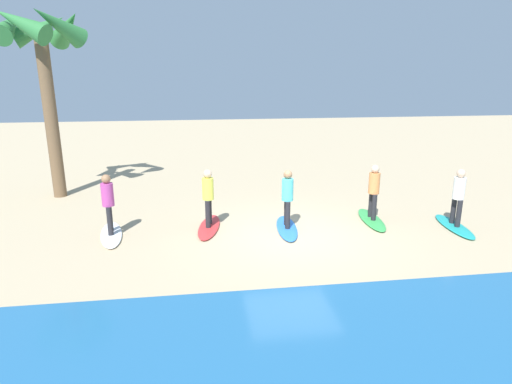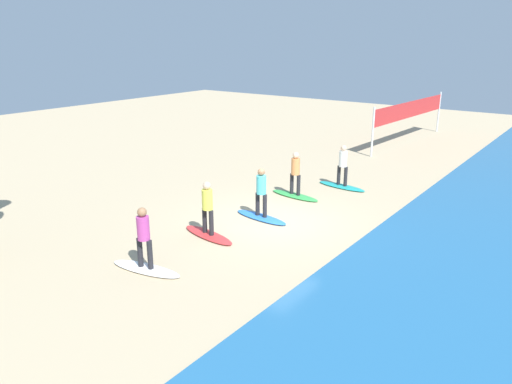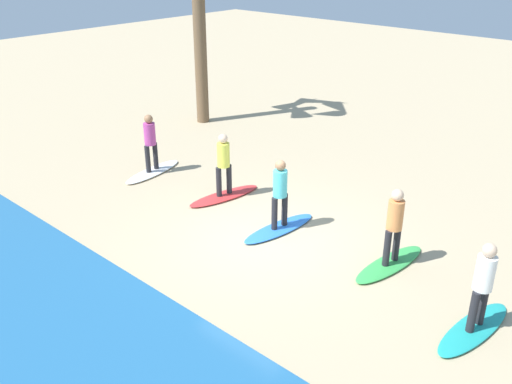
{
  "view_description": "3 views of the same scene",
  "coord_description": "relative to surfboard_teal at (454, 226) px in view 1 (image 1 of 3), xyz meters",
  "views": [
    {
      "loc": [
        2.53,
        10.84,
        4.35
      ],
      "look_at": [
        0.98,
        -0.15,
        1.24
      ],
      "focal_mm": 30.23,
      "sensor_mm": 36.0,
      "label": 1
    },
    {
      "loc": [
        12.55,
        8.49,
        5.8
      ],
      "look_at": [
        0.59,
        -0.29,
        1.1
      ],
      "focal_mm": 34.53,
      "sensor_mm": 36.0,
      "label": 2
    },
    {
      "loc": [
        -7.21,
        8.34,
        6.22
      ],
      "look_at": [
        0.18,
        0.17,
        1.15
      ],
      "focal_mm": 39.35,
      "sensor_mm": 36.0,
      "label": 3
    }
  ],
  "objects": [
    {
      "name": "surfer_blue",
      "position": [
        4.82,
        -0.53,
        0.99
      ],
      "size": [
        0.32,
        0.46,
        1.64
      ],
      "color": "#232328",
      "rests_on": "surfboard_blue"
    },
    {
      "name": "palm_tree",
      "position": [
        12.21,
        -5.03,
        5.15
      ],
      "size": [
        2.88,
        3.03,
        6.49
      ],
      "color": "brown",
      "rests_on": "ground"
    },
    {
      "name": "surfboard_white",
      "position": [
        9.69,
        -0.71,
        0.0
      ],
      "size": [
        0.9,
        2.16,
        0.09
      ],
      "primitive_type": "ellipsoid",
      "rotation": [
        0.0,
        0.0,
        1.74
      ],
      "color": "white",
      "rests_on": "ground"
    },
    {
      "name": "surfboard_green",
      "position": [
        2.14,
        -0.88,
        0.0
      ],
      "size": [
        0.77,
        2.15,
        0.09
      ],
      "primitive_type": "ellipsoid",
      "rotation": [
        0.0,
        0.0,
        1.47
      ],
      "color": "green",
      "rests_on": "ground"
    },
    {
      "name": "surfboard_red",
      "position": [
        7.01,
        -0.93,
        0.0
      ],
      "size": [
        0.91,
        2.16,
        0.09
      ],
      "primitive_type": "ellipsoid",
      "rotation": [
        0.0,
        0.0,
        1.4
      ],
      "color": "red",
      "rests_on": "ground"
    },
    {
      "name": "surfer_green",
      "position": [
        2.14,
        -0.88,
        0.99
      ],
      "size": [
        0.32,
        0.46,
        1.64
      ],
      "color": "#232328",
      "rests_on": "surfboard_green"
    },
    {
      "name": "surfer_teal",
      "position": [
        0.0,
        -0.0,
        0.99
      ],
      "size": [
        0.32,
        0.46,
        1.64
      ],
      "color": "#232328",
      "rests_on": "surfboard_teal"
    },
    {
      "name": "ground_plane",
      "position": [
        4.77,
        -0.06,
        -0.04
      ],
      "size": [
        60.0,
        60.0,
        0.0
      ],
      "primitive_type": "plane",
      "color": "tan"
    },
    {
      "name": "surfer_red",
      "position": [
        7.01,
        -0.93,
        0.99
      ],
      "size": [
        0.32,
        0.46,
        1.64
      ],
      "color": "#232328",
      "rests_on": "surfboard_red"
    },
    {
      "name": "surfer_white",
      "position": [
        9.69,
        -0.71,
        0.99
      ],
      "size": [
        0.32,
        0.46,
        1.64
      ],
      "color": "#232328",
      "rests_on": "surfboard_white"
    },
    {
      "name": "surfboard_teal",
      "position": [
        0.0,
        0.0,
        0.0
      ],
      "size": [
        0.77,
        2.15,
        0.09
      ],
      "primitive_type": "ellipsoid",
      "rotation": [
        0.0,
        0.0,
        1.47
      ],
      "color": "teal",
      "rests_on": "ground"
    },
    {
      "name": "surfboard_blue",
      "position": [
        4.82,
        -0.53,
        0.0
      ],
      "size": [
        0.77,
        2.15,
        0.09
      ],
      "primitive_type": "ellipsoid",
      "rotation": [
        0.0,
        0.0,
        1.47
      ],
      "color": "blue",
      "rests_on": "ground"
    }
  ]
}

